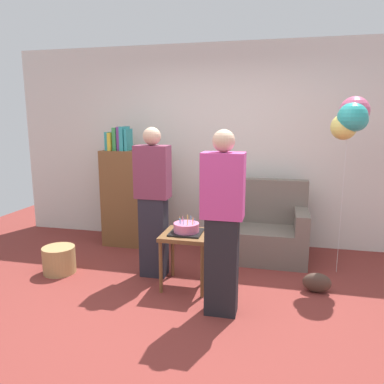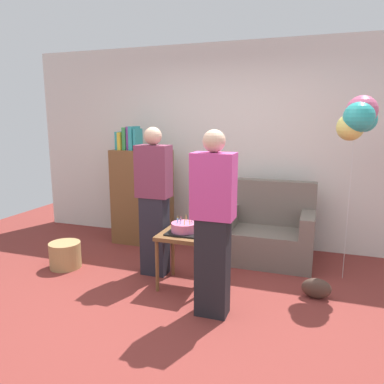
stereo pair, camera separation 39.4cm
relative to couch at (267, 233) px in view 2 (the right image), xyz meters
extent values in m
plane|color=maroon|center=(-0.61, -1.48, -0.34)|extent=(8.00, 8.00, 0.00)
cube|color=silver|center=(-0.61, 0.57, 1.01)|extent=(6.00, 0.10, 2.70)
cube|color=#6B6056|center=(0.00, -0.06, -0.14)|extent=(1.10, 0.70, 0.40)
cube|color=#6B6056|center=(0.00, 0.21, 0.34)|extent=(1.10, 0.16, 0.56)
cube|color=#6B6056|center=(-0.47, -0.06, 0.18)|extent=(0.16, 0.70, 0.24)
cube|color=#6B6056|center=(0.47, -0.06, 0.18)|extent=(0.16, 0.70, 0.24)
cube|color=brown|center=(-1.73, 0.08, 0.31)|extent=(0.80, 0.36, 1.30)
cube|color=teal|center=(-2.05, 0.08, 1.08)|extent=(0.05, 0.20, 0.24)
cube|color=gold|center=(-2.00, 0.08, 1.08)|extent=(0.04, 0.25, 0.23)
cube|color=#38934C|center=(-1.94, 0.08, 1.11)|extent=(0.05, 0.19, 0.30)
cube|color=#7F3D93|center=(-1.88, 0.08, 1.12)|extent=(0.05, 0.17, 0.31)
cube|color=teal|center=(-1.82, 0.08, 1.12)|extent=(0.05, 0.26, 0.31)
cube|color=teal|center=(-1.77, 0.08, 1.10)|extent=(0.04, 0.22, 0.28)
cube|color=brown|center=(-0.71, -1.03, 0.21)|extent=(0.48, 0.48, 0.04)
cylinder|color=brown|center=(-0.92, -1.24, -0.07)|extent=(0.04, 0.04, 0.53)
cylinder|color=brown|center=(-0.50, -1.24, -0.07)|extent=(0.04, 0.04, 0.53)
cylinder|color=brown|center=(-0.92, -0.82, -0.07)|extent=(0.04, 0.04, 0.53)
cylinder|color=brown|center=(-0.50, -0.82, -0.07)|extent=(0.04, 0.04, 0.53)
cube|color=black|center=(-0.71, -1.03, 0.24)|extent=(0.32, 0.32, 0.02)
cylinder|color=#D66B93|center=(-0.71, -1.03, 0.29)|extent=(0.26, 0.26, 0.09)
cylinder|color=#66B2E5|center=(-0.62, -1.03, 0.36)|extent=(0.01, 0.01, 0.05)
cylinder|color=#EA668C|center=(-0.65, -0.98, 0.36)|extent=(0.01, 0.01, 0.05)
cylinder|color=#66B2E5|center=(-0.68, -0.96, 0.37)|extent=(0.01, 0.01, 0.06)
cylinder|color=#F2CC4C|center=(-0.71, -0.95, 0.37)|extent=(0.01, 0.01, 0.06)
cylinder|color=#EA668C|center=(-0.76, -0.97, 0.36)|extent=(0.01, 0.01, 0.05)
cylinder|color=#F2CC4C|center=(-0.78, -1.00, 0.36)|extent=(0.01, 0.01, 0.05)
cylinder|color=#66B2E5|center=(-0.77, -1.05, 0.36)|extent=(0.01, 0.01, 0.05)
cylinder|color=#66B2E5|center=(-0.75, -1.08, 0.37)|extent=(0.01, 0.01, 0.06)
cylinder|color=#66B2E5|center=(-0.72, -1.09, 0.37)|extent=(0.01, 0.01, 0.06)
cylinder|color=#F2CC4C|center=(-0.68, -1.09, 0.36)|extent=(0.01, 0.01, 0.05)
cylinder|color=#F2CC4C|center=(-0.63, -1.07, 0.37)|extent=(0.01, 0.01, 0.06)
cube|color=#23232D|center=(-1.12, -0.84, 0.10)|extent=(0.28, 0.20, 0.88)
cube|color=#75334C|center=(-1.12, -0.84, 0.82)|extent=(0.36, 0.22, 0.56)
sphere|color=#D1A889|center=(-1.12, -0.84, 1.19)|extent=(0.19, 0.19, 0.19)
cube|color=black|center=(-0.27, -1.48, 0.10)|extent=(0.28, 0.20, 0.88)
cube|color=#C6428E|center=(-0.27, -1.48, 0.82)|extent=(0.36, 0.22, 0.56)
sphere|color=#D1A889|center=(-0.27, -1.48, 1.19)|extent=(0.19, 0.19, 0.19)
cylinder|color=#A88451|center=(-2.19, -1.03, -0.19)|extent=(0.36, 0.36, 0.30)
ellipsoid|color=#473328|center=(0.60, -0.87, -0.24)|extent=(0.28, 0.14, 0.20)
cylinder|color=silver|center=(0.87, -0.29, 0.50)|extent=(0.00, 0.00, 1.67)
sphere|color=#2DADA8|center=(0.89, -0.38, 1.39)|extent=(0.30, 0.30, 0.30)
sphere|color=#2DADA8|center=(0.96, -0.19, 1.36)|extent=(0.25, 0.25, 0.25)
sphere|color=#D65B84|center=(0.92, -0.30, 1.45)|extent=(0.30, 0.30, 0.30)
sphere|color=#E5D666|center=(0.82, -0.33, 1.29)|extent=(0.27, 0.27, 0.27)
camera|label=1|loc=(0.19, -4.55, 1.37)|focal=34.83mm
camera|label=2|loc=(0.56, -4.44, 1.37)|focal=34.83mm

